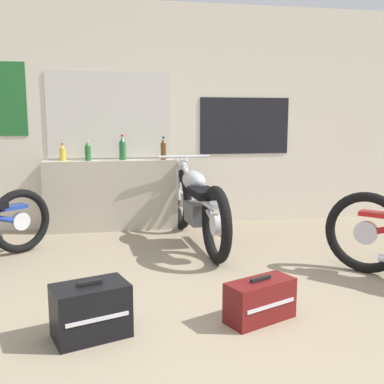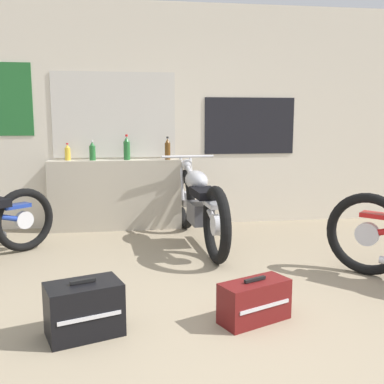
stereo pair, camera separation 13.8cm
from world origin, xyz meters
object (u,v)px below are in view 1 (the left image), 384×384
at_px(motorcycle_silver, 197,204).
at_px(hard_case_darkred, 260,300).
at_px(bottle_left_center, 88,152).
at_px(bottle_right_center, 163,149).
at_px(bottle_leftmost, 63,153).
at_px(hard_case_black, 91,311).
at_px(bottle_center, 122,149).

xyz_separation_m(motorcycle_silver, hard_case_darkred, (0.07, -2.01, -0.30)).
xyz_separation_m(bottle_left_center, bottle_right_center, (0.92, -0.02, 0.02)).
height_order(bottle_leftmost, bottle_right_center, bottle_right_center).
bearing_deg(bottle_right_center, hard_case_black, -105.53).
bearing_deg(motorcycle_silver, bottle_right_center, 110.07).
bearing_deg(hard_case_black, hard_case_darkred, 2.08).
xyz_separation_m(bottle_center, hard_case_black, (-0.28, -2.84, -0.84)).
bearing_deg(bottle_left_center, bottle_leftmost, 171.82).
relative_size(bottle_leftmost, bottle_right_center, 0.74).
bearing_deg(motorcycle_silver, bottle_center, 134.46).
xyz_separation_m(bottle_leftmost, bottle_right_center, (1.22, -0.06, 0.03)).
xyz_separation_m(bottle_right_center, hard_case_darkred, (0.35, -2.77, -0.86)).
distance_m(bottle_right_center, hard_case_black, 3.03).
relative_size(motorcycle_silver, hard_case_black, 4.16).
xyz_separation_m(bottle_leftmost, hard_case_darkred, (1.57, -2.83, -0.82)).
relative_size(bottle_leftmost, hard_case_black, 0.40).
relative_size(motorcycle_silver, hard_case_darkred, 4.14).
bearing_deg(hard_case_darkred, motorcycle_silver, 91.95).
xyz_separation_m(bottle_right_center, hard_case_black, (-0.78, -2.81, -0.83)).
bearing_deg(motorcycle_silver, bottle_leftmost, 151.18).
distance_m(bottle_left_center, bottle_center, 0.42).
distance_m(bottle_leftmost, bottle_right_center, 1.22).
height_order(bottle_center, hard_case_darkred, bottle_center).
bearing_deg(bottle_leftmost, motorcycle_silver, -28.82).
distance_m(bottle_center, motorcycle_silver, 1.25).
xyz_separation_m(bottle_left_center, hard_case_darkred, (1.26, -2.79, -0.84)).
bearing_deg(bottle_left_center, bottle_center, 2.00).
distance_m(bottle_leftmost, hard_case_black, 3.01).
distance_m(bottle_leftmost, bottle_center, 0.72).
relative_size(bottle_left_center, hard_case_darkred, 0.46).
height_order(bottle_right_center, motorcycle_silver, bottle_right_center).
height_order(bottle_right_center, hard_case_black, bottle_right_center).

